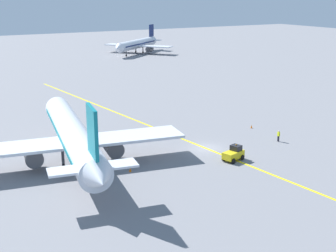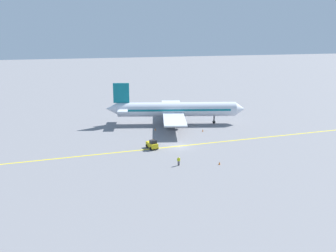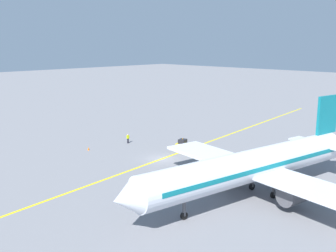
{
  "view_description": "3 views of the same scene",
  "coord_description": "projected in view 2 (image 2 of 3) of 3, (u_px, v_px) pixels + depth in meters",
  "views": [
    {
      "loc": [
        -35.69,
        -51.59,
        21.13
      ],
      "look_at": [
        -4.74,
        2.47,
        3.33
      ],
      "focal_mm": 50.0,
      "sensor_mm": 36.0,
      "label": 1
    },
    {
      "loc": [
        76.92,
        -18.46,
        26.0
      ],
      "look_at": [
        -0.8,
        -2.23,
        4.33
      ],
      "focal_mm": 42.0,
      "sensor_mm": 36.0,
      "label": 2
    },
    {
      "loc": [
        -40.58,
        40.28,
        17.17
      ],
      "look_at": [
        3.3,
        -4.83,
        3.91
      ],
      "focal_mm": 42.0,
      "sensor_mm": 36.0,
      "label": 3
    }
  ],
  "objects": [
    {
      "name": "baggage_tug_white",
      "position": [
        152.0,
        144.0,
        81.36
      ],
      "size": [
        3.29,
        2.4,
        2.11
      ],
      "color": "gold",
      "rests_on": "ground"
    },
    {
      "name": "airplane_at_gate",
      "position": [
        175.0,
        110.0,
        99.9
      ],
      "size": [
        28.48,
        35.43,
        10.6
      ],
      "color": "silver",
      "rests_on": "ground"
    },
    {
      "name": "ground_crew_worker",
      "position": [
        179.0,
        161.0,
        71.93
      ],
      "size": [
        0.24,
        0.58,
        1.68
      ],
      "color": "#23232D",
      "rests_on": "ground"
    },
    {
      "name": "traffic_cone_by_wingtip",
      "position": [
        219.0,
        163.0,
        72.51
      ],
      "size": [
        0.32,
        0.32,
        0.55
      ],
      "primitive_type": "cone",
      "color": "orange",
      "rests_on": "ground"
    },
    {
      "name": "apron_yellow_centreline",
      "position": [
        179.0,
        146.0,
        83.13
      ],
      "size": [
        13.37,
        119.34,
        0.01
      ],
      "primitive_type": "cube",
      "rotation": [
        0.0,
        0.0,
        0.11
      ],
      "color": "yellow",
      "rests_on": "ground"
    },
    {
      "name": "traffic_cone_near_nose",
      "position": [
        203.0,
        130.0,
        93.92
      ],
      "size": [
        0.32,
        0.32,
        0.55
      ],
      "primitive_type": "cone",
      "color": "orange",
      "rests_on": "ground"
    },
    {
      "name": "traffic_cone_mid_apron",
      "position": [
        155.0,
        129.0,
        94.86
      ],
      "size": [
        0.32,
        0.32,
        0.55
      ],
      "primitive_type": "cone",
      "color": "orange",
      "rests_on": "ground"
    },
    {
      "name": "ground_plane",
      "position": [
        179.0,
        146.0,
        83.13
      ],
      "size": [
        400.0,
        400.0,
        0.0
      ],
      "primitive_type": "plane",
      "color": "slate"
    }
  ]
}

